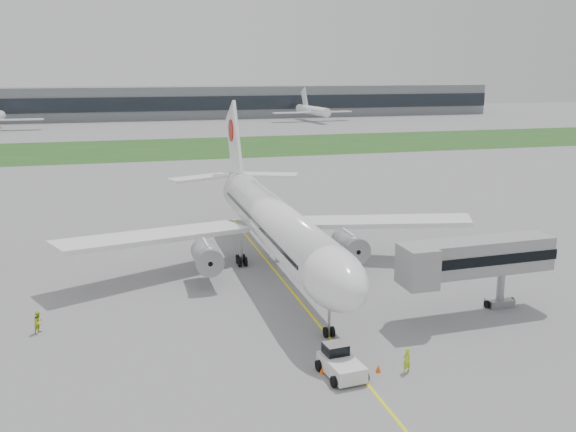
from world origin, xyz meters
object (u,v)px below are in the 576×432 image
object	(u,v)px
airliner	(273,220)
pushback_tug	(340,362)
jet_bridge	(470,259)
ground_crew_near	(407,360)

from	to	relation	value
airliner	pushback_tug	bearing A→B (deg)	-93.05
airliner	pushback_tug	world-z (taller)	airliner
airliner	jet_bridge	world-z (taller)	airliner
pushback_tug	jet_bridge	world-z (taller)	jet_bridge
pushback_tug	jet_bridge	bearing A→B (deg)	22.38
jet_bridge	pushback_tug	bearing A→B (deg)	-154.32
ground_crew_near	pushback_tug	bearing A→B (deg)	-26.24
jet_bridge	airliner	bearing A→B (deg)	125.14
airliner	ground_crew_near	bearing A→B (deg)	-82.68
airliner	ground_crew_near	size ratio (longest dim) A/B	27.76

